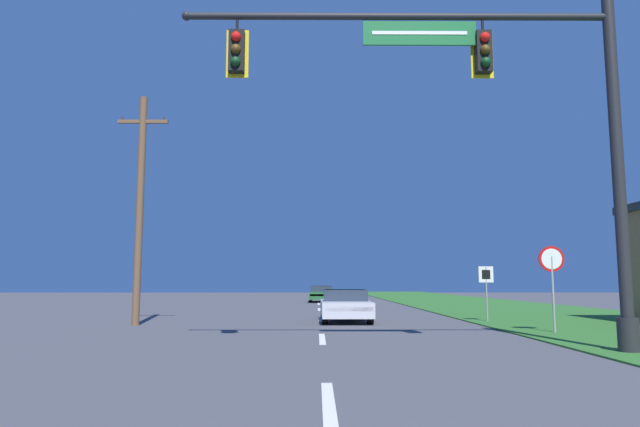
# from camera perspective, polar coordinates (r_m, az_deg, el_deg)

# --- Properties ---
(grass_verge_right) EXTENTS (10.00, 110.00, 0.04)m
(grass_verge_right) POSITION_cam_1_polar(r_m,az_deg,el_deg) (33.02, 18.71, -9.05)
(grass_verge_right) COLOR #2D6626
(grass_verge_right) RESTS_ON ground
(road_center_line) EXTENTS (0.16, 34.80, 0.01)m
(road_center_line) POSITION_cam_1_polar(r_m,az_deg,el_deg) (23.27, 0.02, -10.51)
(road_center_line) COLOR silver
(road_center_line) RESTS_ON ground
(signal_mast) EXTENTS (9.79, 0.47, 8.23)m
(signal_mast) POSITION_cam_1_polar(r_m,az_deg,el_deg) (13.31, 18.32, 9.09)
(signal_mast) COLOR #232326
(signal_mast) RESTS_ON grass_verge_right
(car_ahead) EXTENTS (1.85, 4.46, 1.19)m
(car_ahead) POSITION_cam_1_polar(r_m,az_deg,el_deg) (22.01, 2.52, -9.16)
(car_ahead) COLOR black
(car_ahead) RESTS_ON ground
(far_car) EXTENTS (1.82, 4.65, 1.19)m
(far_car) POSITION_cam_1_polar(r_m,az_deg,el_deg) (43.11, 0.14, -8.03)
(far_car) COLOR black
(far_car) RESTS_ON ground
(stop_sign) EXTENTS (0.76, 0.07, 2.50)m
(stop_sign) POSITION_cam_1_polar(r_m,az_deg,el_deg) (18.17, 22.17, -5.17)
(stop_sign) COLOR gray
(stop_sign) RESTS_ON grass_verge_right
(route_sign_post) EXTENTS (0.55, 0.06, 2.03)m
(route_sign_post) POSITION_cam_1_polar(r_m,az_deg,el_deg) (22.42, 16.28, -6.49)
(route_sign_post) COLOR gray
(route_sign_post) RESTS_ON grass_verge_right
(utility_pole_near) EXTENTS (1.80, 0.26, 8.12)m
(utility_pole_near) POSITION_cam_1_polar(r_m,az_deg,el_deg) (21.11, -17.57, 0.87)
(utility_pole_near) COLOR brown
(utility_pole_near) RESTS_ON ground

